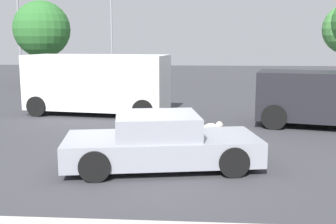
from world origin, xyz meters
The scene contains 8 objects.
ground_plane centered at (0.00, 0.00, 0.00)m, with size 80.00×80.00×0.00m, color #38383D.
sedan_foreground centered at (0.32, -0.14, 0.56)m, with size 4.46×2.46×1.20m.
dog centered at (1.58, 2.99, 0.27)m, with size 0.66×0.34×0.43m.
van_white centered at (-2.67, 6.50, 1.22)m, with size 5.54×2.85×2.27m.
suv_dark centered at (5.44, 4.51, 0.99)m, with size 4.91×2.99×1.80m.
light_post_near centered at (-5.00, 20.43, 4.27)m, with size 0.44×0.44×6.27m.
light_post_mid centered at (-11.74, 20.33, 4.78)m, with size 0.44×0.44×7.15m.
tree_back_center centered at (-8.67, 16.70, 3.54)m, with size 3.53×3.53×5.32m.
Camera 1 is at (1.09, -8.87, 2.74)m, focal length 43.67 mm.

